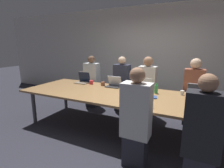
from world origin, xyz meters
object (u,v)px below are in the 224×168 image
object	(u,v)px
laptop_near_right	(199,111)
cup_far_left	(91,82)
person_far_midleft	(122,85)
person_near_right	(201,137)
person_far_right	(193,93)
laptop_far_midleft	(114,84)
laptop_far_left	(83,80)
laptop_far_center	(144,87)
bottle_near_right	(221,109)
cup_far_midleft	(103,84)
laptop_far_right	(197,92)
cup_far_right	(182,93)
cup_far_center	(131,87)
person_far_left	(92,82)
bottle_near_midright	(126,95)
bottle_far_right	(213,93)
bottle_far_center	(156,89)
stapler	(132,95)
person_far_center	(147,88)
person_near_midright	(136,120)
laptop_near_midright	(139,101)

from	to	relation	value
laptop_near_right	cup_far_left	xyz separation A→B (m)	(-2.36, 1.01, -0.03)
person_far_midleft	person_near_right	bearing A→B (deg)	-47.45
cup_far_left	person_far_right	size ratio (longest dim) A/B	0.07
laptop_far_midleft	person_far_midleft	world-z (taller)	person_far_midleft
laptop_far_left	laptop_far_center	world-z (taller)	laptop_far_left
bottle_near_right	person_near_right	bearing A→B (deg)	-111.38
person_far_midleft	cup_far_midleft	bearing A→B (deg)	-114.44
laptop_far_left	person_far_right	xyz separation A→B (m)	(2.52, 0.42, -0.14)
laptop_far_right	cup_far_right	bearing A→B (deg)	-168.31
laptop_far_left	cup_far_center	world-z (taller)	laptop_far_left
cup_far_center	person_far_left	bearing A→B (deg)	157.73
cup_far_center	laptop_far_left	bearing A→B (deg)	175.62
cup_far_midleft	bottle_near_midright	world-z (taller)	bottle_near_midright
laptop_far_midleft	person_far_midleft	distance (m)	0.55
laptop_far_right	bottle_far_right	size ratio (longest dim) A/B	1.38
bottle_near_midright	laptop_far_right	bearing A→B (deg)	36.99
cup_far_center	bottle_far_center	world-z (taller)	bottle_far_center
stapler	bottle_far_right	bearing A→B (deg)	43.50
laptop_far_left	person_far_center	bearing A→B (deg)	16.06
laptop_far_left	cup_far_left	size ratio (longest dim) A/B	3.45
laptop_near_right	laptop_far_center	distance (m)	1.46
cup_far_right	bottle_far_right	size ratio (longest dim) A/B	0.34
cup_far_center	bottle_near_right	bearing A→B (deg)	-27.78
cup_far_midleft	bottle_near_midright	xyz separation A→B (m)	(0.89, -0.78, 0.06)
bottle_far_center	laptop_far_right	bearing A→B (deg)	12.72
bottle_far_center	cup_far_right	distance (m)	0.49
laptop_far_midleft	person_near_midright	bearing A→B (deg)	-54.10
bottle_near_midright	bottle_far_right	size ratio (longest dim) A/B	0.94
laptop_far_left	bottle_far_center	bearing A→B (deg)	-5.13
laptop_near_right	person_far_right	world-z (taller)	person_far_right
laptop_far_left	cup_far_right	distance (m)	2.33
cup_far_midleft	person_near_right	distance (m)	2.52
person_far_left	bottle_near_right	bearing A→B (deg)	-25.33
laptop_far_center	bottle_far_center	size ratio (longest dim) A/B	1.60
laptop_far_midleft	bottle_near_midright	size ratio (longest dim) A/B	1.42
bottle_near_midright	laptop_near_right	bearing A→B (deg)	-11.08
laptop_far_midleft	person_near_right	bearing A→B (deg)	-39.10
person_near_midright	person_far_left	world-z (taller)	person_near_midright
person_far_midleft	stapler	size ratio (longest dim) A/B	9.15
person_far_midleft	laptop_near_midright	bearing A→B (deg)	-57.84
bottle_near_right	cup_far_left	distance (m)	2.77
person_far_midleft	cup_far_left	world-z (taller)	person_far_midleft
person_far_left	cup_far_right	bearing A→B (deg)	-11.95
person_near_midright	bottle_near_midright	size ratio (longest dim) A/B	6.12
cup_far_center	cup_far_right	distance (m)	1.03
cup_far_center	cup_far_right	xyz separation A→B (m)	(1.03, 0.04, -0.01)
laptop_near_midright	person_near_midright	size ratio (longest dim) A/B	0.25
cup_far_center	person_far_right	distance (m)	1.33
bottle_near_right	person_far_center	world-z (taller)	person_far_center
laptop_far_right	bottle_far_right	xyz separation A→B (m)	(0.25, -0.09, 0.04)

